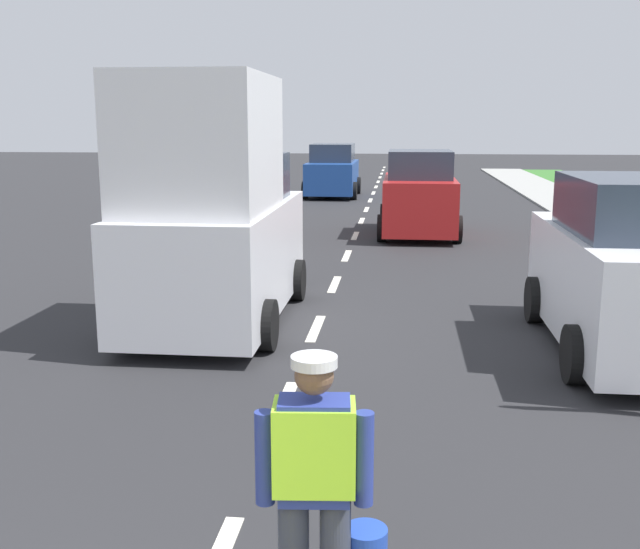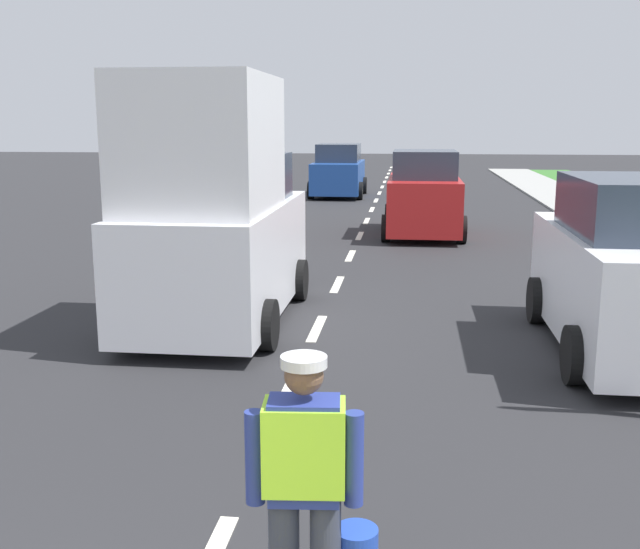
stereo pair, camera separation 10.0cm
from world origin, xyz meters
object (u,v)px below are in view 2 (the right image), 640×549
Objects in this scene: car_outgoing_far at (424,196)px; delivery_truck at (215,215)px; car_parked_curbside at (628,273)px; road_worker at (309,481)px; car_oncoming_third at (338,172)px.

delivery_truck is at bearing -108.71° from car_outgoing_far.
car_outgoing_far is at bearing 103.65° from car_parked_curbside.
road_worker is at bearing -93.18° from car_outgoing_far.
road_worker is 26.06m from car_oncoming_third.
car_parked_curbside is at bearing -7.63° from delivery_truck.
car_parked_curbside is (2.42, -9.95, 0.03)m from car_outgoing_far.
car_outgoing_far is at bearing -72.50° from car_oncoming_third.
delivery_truck is 1.17× the size of car_outgoing_far.
road_worker is 6.69m from car_parked_curbside.
delivery_truck is 9.74m from car_outgoing_far.
car_parked_curbside is at bearing -76.35° from car_outgoing_far.
car_parked_curbside is (5.63, -20.14, 0.09)m from car_oncoming_third.
car_oncoming_third is 0.94× the size of car_parked_curbside.
delivery_truck is (-2.24, 6.57, 0.68)m from road_worker.
delivery_truck is 1.07× the size of car_parked_curbside.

